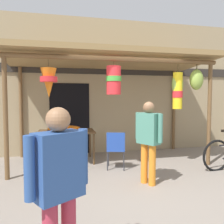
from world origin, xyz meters
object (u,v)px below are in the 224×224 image
(vendor_in_orange, at_px, (148,136))
(shopper_by_bananas, at_px, (59,182))
(display_table, at_px, (66,134))
(flower_heap_on_table, at_px, (65,128))
(folding_chair, at_px, (116,147))

(vendor_in_orange, relative_size, shopper_by_bananas, 1.00)
(display_table, bearing_deg, flower_heap_on_table, -160.47)
(display_table, bearing_deg, shopper_by_bananas, -92.17)
(display_table, relative_size, shopper_by_bananas, 0.89)
(vendor_in_orange, distance_m, shopper_by_bananas, 2.51)
(folding_chair, relative_size, shopper_by_bananas, 0.55)
(display_table, relative_size, flower_heap_on_table, 1.72)
(folding_chair, relative_size, vendor_in_orange, 0.55)
(flower_heap_on_table, distance_m, shopper_by_bananas, 3.72)
(vendor_in_orange, bearing_deg, shopper_by_bananas, -129.08)
(shopper_by_bananas, bearing_deg, flower_heap_on_table, 88.46)
(flower_heap_on_table, relative_size, vendor_in_orange, 0.52)
(folding_chair, height_order, shopper_by_bananas, shopper_by_bananas)
(display_table, relative_size, vendor_in_orange, 0.89)
(vendor_in_orange, bearing_deg, display_table, 128.79)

